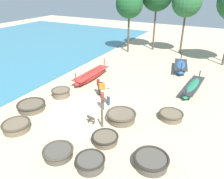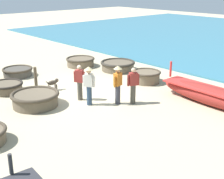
# 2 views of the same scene
# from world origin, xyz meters

# --- Properties ---
(ground_plane) EXTENTS (80.00, 80.00, 0.00)m
(ground_plane) POSITION_xyz_m (0.00, 0.00, 0.00)
(ground_plane) COLOR #BCAD8C
(coracle_upturned) EXTENTS (2.01, 2.01, 0.59)m
(coracle_upturned) POSITION_xyz_m (2.32, 0.01, 0.32)
(coracle_upturned) COLOR brown
(coracle_upturned) RESTS_ON ground
(coracle_front_left) EXTENTS (1.76, 1.76, 0.53)m
(coracle_front_left) POSITION_xyz_m (-3.01, -4.04, 0.29)
(coracle_front_left) COLOR brown
(coracle_front_left) RESTS_ON ground
(coracle_front_right) EXTENTS (1.82, 1.82, 0.55)m
(coracle_front_right) POSITION_xyz_m (5.42, -2.95, 0.30)
(coracle_front_right) COLOR #4C473F
(coracle_front_right) RESTS_ON ground
(coracle_center) EXTENTS (1.64, 1.64, 0.49)m
(coracle_center) POSITION_xyz_m (5.22, 1.77, 0.27)
(coracle_center) COLOR brown
(coracle_center) RESTS_ON ground
(coracle_far_left) EXTENTS (1.51, 1.51, 0.57)m
(coracle_far_left) POSITION_xyz_m (2.79, -4.48, 0.31)
(coracle_far_left) COLOR #4C473F
(coracle_far_left) RESTS_ON ground
(coracle_tilted) EXTENTS (1.64, 1.64, 0.46)m
(coracle_tilted) POSITION_xyz_m (0.86, -4.62, 0.25)
(coracle_tilted) COLOR #4C473F
(coracle_tilted) RESTS_ON ground
(coracle_beside_post) EXTENTS (1.51, 1.51, 0.60)m
(coracle_beside_post) POSITION_xyz_m (-3.56, 0.89, 0.32)
(coracle_beside_post) COLOR brown
(coracle_beside_post) RESTS_ON ground
(coracle_weathered) EXTENTS (1.56, 1.56, 0.46)m
(coracle_weathered) POSITION_xyz_m (2.49, -2.46, 0.25)
(coracle_weathered) COLOR brown
(coracle_weathered) RESTS_ON ground
(coracle_far_right) EXTENTS (2.02, 2.02, 0.54)m
(coracle_far_right) POSITION_xyz_m (-4.07, -1.80, 0.30)
(coracle_far_right) COLOR brown
(coracle_far_right) RESTS_ON ground
(long_boat_red_hull) EXTENTS (2.09, 4.34, 1.45)m
(long_boat_red_hull) POSITION_xyz_m (3.75, 11.51, 0.41)
(long_boat_red_hull) COLOR #285693
(long_boat_red_hull) RESTS_ON ground
(long_boat_ochre_hull) EXTENTS (1.17, 5.19, 1.46)m
(long_boat_ochre_hull) POSITION_xyz_m (-3.25, 5.00, 0.42)
(long_boat_ochre_hull) COLOR maroon
(long_boat_ochre_hull) RESTS_ON ground
(long_boat_white_hull) EXTENTS (1.40, 5.05, 1.06)m
(long_boat_white_hull) POSITION_xyz_m (5.74, 7.06, 0.31)
(long_boat_white_hull) COLOR #237551
(long_boat_white_hull) RESTS_ON ground
(fisherman_crouching) EXTENTS (0.49, 0.35, 1.57)m
(fisherman_crouching) POSITION_xyz_m (-0.91, 2.53, 0.84)
(fisherman_crouching) COLOR #4C473D
(fisherman_crouching) RESTS_ON ground
(fisherman_by_coracle) EXTENTS (0.52, 0.36, 1.67)m
(fisherman_by_coracle) POSITION_xyz_m (-0.40, 2.13, 0.96)
(fisherman_by_coracle) COLOR #383842
(fisherman_by_coracle) RESTS_ON ground
(fisherman_with_hat) EXTENTS (0.36, 0.47, 1.57)m
(fisherman_with_hat) POSITION_xyz_m (0.50, 0.67, 0.84)
(fisherman_with_hat) COLOR #4C473D
(fisherman_with_hat) RESTS_ON ground
(fisherman_standing_right) EXTENTS (0.37, 0.45, 1.67)m
(fisherman_standing_right) POSITION_xyz_m (0.57, 1.43, 0.96)
(fisherman_standing_right) COLOR #2D425B
(fisherman_standing_right) RESTS_ON ground
(dog) EXTENTS (0.69, 0.20, 0.55)m
(dog) POSITION_xyz_m (0.70, -1.21, 0.37)
(dog) COLOR #3D3328
(dog) RESTS_ON ground
(mooring_post_inland) EXTENTS (0.14, 0.14, 1.30)m
(mooring_post_inland) POSITION_xyz_m (1.58, -1.23, 0.65)
(mooring_post_inland) COLOR brown
(mooring_post_inland) RESTS_ON ground
(tree_tall_back) EXTENTS (3.57, 3.57, 8.13)m
(tree_tall_back) POSITION_xyz_m (2.33, 17.85, 6.32)
(tree_tall_back) COLOR #4C3D2D
(tree_tall_back) RESTS_ON ground
(tree_right_mid) EXTENTS (3.39, 3.39, 7.73)m
(tree_right_mid) POSITION_xyz_m (-4.08, 15.32, 6.01)
(tree_right_mid) COLOR #4C3D2D
(tree_right_mid) RESTS_ON ground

